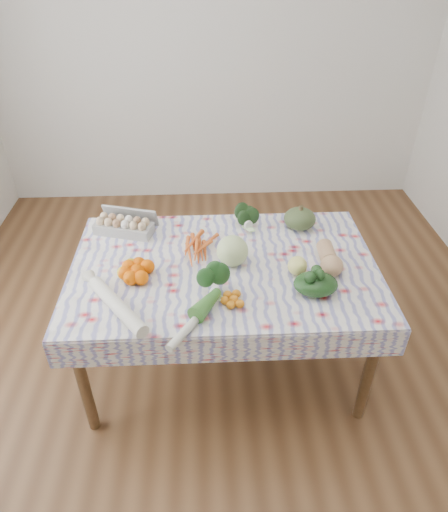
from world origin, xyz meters
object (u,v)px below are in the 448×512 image
Objects in this scene: kabocha_squash at (300,219)px; cabbage at (232,251)px; grapefruit at (297,266)px; dining_table at (224,277)px; egg_carton at (123,227)px; butternut_squash at (329,257)px.

cabbage is at bearing -140.79° from kabocha_squash.
cabbage is at bearing 163.08° from grapefruit.
egg_carton is at bearing 149.50° from dining_table.
kabocha_squash is 0.46m from grapefruit.
grapefruit reaches higher than egg_carton.
butternut_squash is (0.56, -0.04, 0.14)m from dining_table.
dining_table is 0.41m from grapefruit.
kabocha_squash is at bearing 78.21° from grapefruit.
grapefruit is at bearing -160.64° from butternut_squash.
kabocha_squash is at bearing 36.95° from dining_table.
egg_carton is at bearing 155.53° from grapefruit.
dining_table is 6.26× the size of butternut_squash.
cabbage is at bearing -11.93° from egg_carton.
butternut_squash reaches higher than dining_table.
grapefruit reaches higher than dining_table.
butternut_squash is at bearing -2.12° from egg_carton.
dining_table is at bearing 165.95° from grapefruit.
dining_table is at bearing 177.82° from butternut_squash.
kabocha_squash reaches higher than dining_table.
butternut_squash is (0.52, -0.04, -0.03)m from cabbage.
grapefruit is at bearing -14.05° from dining_table.
dining_table is 0.61m from kabocha_squash.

